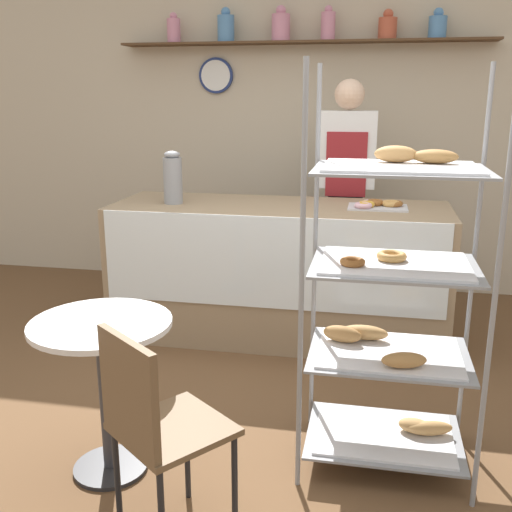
% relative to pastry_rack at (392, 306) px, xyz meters
% --- Properties ---
extents(ground_plane, '(14.00, 14.00, 0.00)m').
position_rel_pastry_rack_xyz_m(ground_plane, '(-0.74, 0.16, -0.77)').
color(ground_plane, brown).
extents(back_wall, '(10.00, 0.30, 2.70)m').
position_rel_pastry_rack_xyz_m(back_wall, '(-0.74, 2.69, 0.60)').
color(back_wall, beige).
rests_on(back_wall, ground_plane).
extents(display_counter, '(2.30, 0.81, 0.94)m').
position_rel_pastry_rack_xyz_m(display_counter, '(-0.74, 1.43, -0.30)').
color(display_counter, '#937A5B').
rests_on(display_counter, ground_plane).
extents(pastry_rack, '(0.76, 0.55, 1.81)m').
position_rel_pastry_rack_xyz_m(pastry_rack, '(0.00, 0.00, 0.00)').
color(pastry_rack, gray).
rests_on(pastry_rack, ground_plane).
extents(person_worker, '(0.42, 0.23, 1.78)m').
position_rel_pastry_rack_xyz_m(person_worker, '(-0.32, 2.01, 0.22)').
color(person_worker, '#282833').
rests_on(person_worker, ground_plane).
extents(cafe_table, '(0.62, 0.62, 0.73)m').
position_rel_pastry_rack_xyz_m(cafe_table, '(-1.23, -0.33, -0.22)').
color(cafe_table, '#262628').
rests_on(cafe_table, ground_plane).
extents(cafe_chair, '(0.53, 0.53, 0.88)m').
position_rel_pastry_rack_xyz_m(cafe_chair, '(-0.85, -0.74, -0.23)').
color(cafe_chair, black).
rests_on(cafe_chair, ground_plane).
extents(coffee_carafe, '(0.13, 0.13, 0.36)m').
position_rel_pastry_rack_xyz_m(coffee_carafe, '(-1.47, 1.36, 0.35)').
color(coffee_carafe, gray).
rests_on(coffee_carafe, display_counter).
extents(donut_tray_counter, '(0.39, 0.26, 0.05)m').
position_rel_pastry_rack_xyz_m(donut_tray_counter, '(-0.08, 1.45, 0.20)').
color(donut_tray_counter, silver).
rests_on(donut_tray_counter, display_counter).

